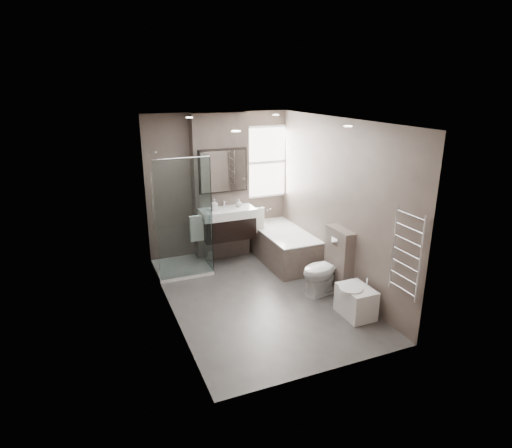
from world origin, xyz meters
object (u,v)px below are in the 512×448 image
bathtub (283,245)px  bidet (356,301)px  toilet (325,270)px  vanity (228,223)px

bathtub → bidet: bathtub is taller
bathtub → toilet: toilet is taller
toilet → bidet: (0.04, -0.75, -0.16)m
toilet → bidet: toilet is taller
vanity → bathtub: vanity is taller
bathtub → toilet: (0.05, -1.35, 0.07)m
toilet → bidet: 0.77m
vanity → bidet: bearing=-67.3°
bathtub → bidet: (0.09, -2.10, -0.09)m
vanity → bidet: (1.01, -2.43, -0.52)m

